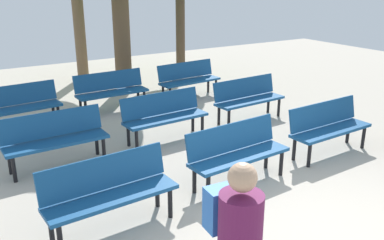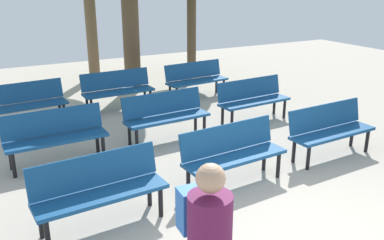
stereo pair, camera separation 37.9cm
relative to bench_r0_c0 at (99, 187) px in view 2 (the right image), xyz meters
name	(u,v)px [view 2 (the right image)]	position (x,y,z in m)	size (l,w,h in m)	color
ground_plane	(313,237)	(2.10, -1.46, -0.50)	(24.00, 24.00, 0.00)	#B2A899
bench_r0_c0	(99,187)	(0.00, 0.00, 0.00)	(1.62, 0.57, 0.87)	navy
bench_r0_c1	(232,151)	(2.02, 0.15, 0.00)	(1.63, 0.58, 0.87)	navy
bench_r0_c2	(330,128)	(4.01, 0.21, 0.00)	(1.62, 0.54, 0.87)	navy
bench_r1_c0	(55,134)	(-0.09, 2.11, 0.00)	(1.61, 0.52, 0.87)	navy
bench_r1_c1	(166,113)	(1.92, 2.22, 0.00)	(1.62, 0.56, 0.87)	navy
bench_r1_c2	(253,97)	(3.97, 2.33, 0.00)	(1.62, 0.57, 0.87)	navy
bench_r2_c0	(25,102)	(-0.25, 4.26, 0.00)	(1.63, 0.60, 0.87)	navy
bench_r2_c1	(118,88)	(1.75, 4.43, 0.00)	(1.61, 0.53, 0.87)	navy
bench_r2_c2	(196,78)	(3.80, 4.47, 0.00)	(1.63, 0.61, 0.87)	navy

